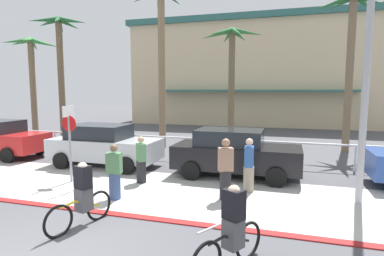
{
  "coord_description": "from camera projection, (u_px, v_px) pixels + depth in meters",
  "views": [
    {
      "loc": [
        4.27,
        -4.53,
        3.08
      ],
      "look_at": [
        1.1,
        6.0,
        1.76
      ],
      "focal_mm": 29.85,
      "sensor_mm": 36.0,
      "label": 1
    }
  ],
  "objects": [
    {
      "name": "stop_sign_bike_lane",
      "position": [
        69.0,
        133.0,
        10.49
      ],
      "size": [
        0.52,
        0.56,
        2.56
      ],
      "color": "gray",
      "rests_on": "ground"
    },
    {
      "name": "palm_tree_5",
      "position": [
        351.0,
        34.0,
        15.34
      ],
      "size": [
        3.13,
        3.21,
        7.64
      ],
      "color": "#756047",
      "rests_on": "ground"
    },
    {
      "name": "cyclist_yellow_1",
      "position": [
        82.0,
        196.0,
        7.17
      ],
      "size": [
        0.53,
        1.77,
        1.5
      ],
      "color": "black",
      "rests_on": "ground"
    },
    {
      "name": "palm_tree_1",
      "position": [
        32.0,
        63.0,
        19.35
      ],
      "size": [
        3.23,
        3.34,
        6.22
      ],
      "color": "#756047",
      "rests_on": "ground"
    },
    {
      "name": "streetlight_curb",
      "position": [
        371.0,
        41.0,
        7.93
      ],
      "size": [
        0.24,
        2.54,
        7.5
      ],
      "color": "#9EA0A5",
      "rests_on": "ground"
    },
    {
      "name": "palm_tree_3",
      "position": [
        161.0,
        35.0,
        16.43
      ],
      "size": [
        3.17,
        3.15,
        8.29
      ],
      "color": "#846B4C",
      "rests_on": "ground"
    },
    {
      "name": "car_silver_1",
      "position": [
        104.0,
        145.0,
        12.82
      ],
      "size": [
        4.4,
        2.02,
        1.69
      ],
      "color": "#B2B7BC",
      "rests_on": "ground"
    },
    {
      "name": "cyclist_black_0",
      "position": [
        232.0,
        229.0,
        5.48
      ],
      "size": [
        0.97,
        1.6,
        1.5
      ],
      "color": "black",
      "rests_on": "ground"
    },
    {
      "name": "pedestrian_2",
      "position": [
        141.0,
        162.0,
        10.52
      ],
      "size": [
        0.45,
        0.48,
        1.56
      ],
      "color": "#232326",
      "rests_on": "ground"
    },
    {
      "name": "sidewalk_strip",
      "position": [
        141.0,
        189.0,
        9.89
      ],
      "size": [
        44.0,
        4.0,
        0.02
      ],
      "primitive_type": "cube",
      "color": "beige",
      "rests_on": "ground"
    },
    {
      "name": "ground_plane",
      "position": [
        194.0,
        154.0,
        15.41
      ],
      "size": [
        80.0,
        80.0,
        0.0
      ],
      "primitive_type": "plane",
      "color": "#4C4C51"
    },
    {
      "name": "car_black_2",
      "position": [
        235.0,
        153.0,
        11.28
      ],
      "size": [
        4.4,
        2.02,
        1.69
      ],
      "color": "black",
      "rests_on": "ground"
    },
    {
      "name": "rail_fence",
      "position": [
        184.0,
        142.0,
        13.88
      ],
      "size": [
        27.11,
        0.08,
        1.04
      ],
      "color": "white",
      "rests_on": "ground"
    },
    {
      "name": "building_backdrop",
      "position": [
        260.0,
        74.0,
        31.17
      ],
      "size": [
        22.76,
        12.7,
        9.23
      ],
      "color": "beige",
      "rests_on": "ground"
    },
    {
      "name": "palm_tree_2",
      "position": [
        60.0,
        52.0,
        18.31
      ],
      "size": [
        3.22,
        2.96,
        7.22
      ],
      "color": "brown",
      "rests_on": "ground"
    },
    {
      "name": "pedestrian_0",
      "position": [
        226.0,
        172.0,
        8.87
      ],
      "size": [
        0.47,
        0.42,
        1.75
      ],
      "color": "#232326",
      "rests_on": "ground"
    },
    {
      "name": "pedestrian_1",
      "position": [
        114.0,
        175.0,
        8.91
      ],
      "size": [
        0.44,
        0.37,
        1.58
      ],
      "color": "#384C7A",
      "rests_on": "ground"
    },
    {
      "name": "palm_tree_4",
      "position": [
        231.0,
        58.0,
        17.93
      ],
      "size": [
        3.55,
        3.08,
        6.55
      ],
      "color": "brown",
      "rests_on": "ground"
    },
    {
      "name": "pedestrian_3",
      "position": [
        249.0,
        167.0,
        9.59
      ],
      "size": [
        0.34,
        0.41,
        1.64
      ],
      "color": "gray",
      "rests_on": "ground"
    },
    {
      "name": "curb_paint",
      "position": [
        106.0,
        213.0,
        7.99
      ],
      "size": [
        44.0,
        0.24,
        0.03
      ],
      "primitive_type": "cube",
      "color": "maroon",
      "rests_on": "ground"
    }
  ]
}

